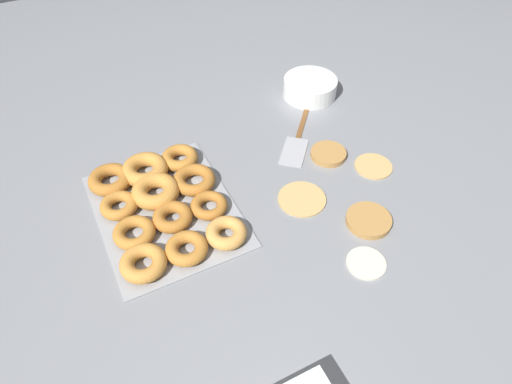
# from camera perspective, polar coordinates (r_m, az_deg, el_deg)

# --- Properties ---
(ground_plane) EXTENTS (3.00, 3.00, 0.00)m
(ground_plane) POSITION_cam_1_polar(r_m,az_deg,el_deg) (1.05, 5.31, -2.87)
(ground_plane) COLOR gray
(pancake_0) EXTENTS (0.10, 0.10, 0.02)m
(pancake_0) POSITION_cam_1_polar(r_m,az_deg,el_deg) (1.06, 13.90, -3.45)
(pancake_0) COLOR #B27F42
(pancake_0) RESTS_ON ground_plane
(pancake_1) EXTENTS (0.10, 0.10, 0.01)m
(pancake_1) POSITION_cam_1_polar(r_m,az_deg,el_deg) (1.19, 14.48, 3.23)
(pancake_1) COLOR tan
(pancake_1) RESTS_ON ground_plane
(pancake_2) EXTENTS (0.11, 0.11, 0.01)m
(pancake_2) POSITION_cam_1_polar(r_m,az_deg,el_deg) (1.08, 5.77, -0.78)
(pancake_2) COLOR tan
(pancake_2) RESTS_ON ground_plane
(pancake_3) EXTENTS (0.09, 0.09, 0.02)m
(pancake_3) POSITION_cam_1_polar(r_m,az_deg,el_deg) (1.20, 9.03, 4.72)
(pancake_3) COLOR #B27F42
(pancake_3) RESTS_ON ground_plane
(pancake_4) EXTENTS (0.08, 0.08, 0.01)m
(pancake_4) POSITION_cam_1_polar(r_m,az_deg,el_deg) (0.99, 13.64, -8.55)
(pancake_4) COLOR beige
(pancake_4) RESTS_ON ground_plane
(donut_tray) EXTENTS (0.39, 0.30, 0.04)m
(donut_tray) POSITION_cam_1_polar(r_m,az_deg,el_deg) (1.07, -11.69, -1.27)
(donut_tray) COLOR #93969B
(donut_tray) RESTS_ON ground_plane
(batter_bowl) EXTENTS (0.16, 0.16, 0.05)m
(batter_bowl) POSITION_cam_1_polar(r_m,az_deg,el_deg) (1.40, 6.76, 12.86)
(batter_bowl) COLOR white
(batter_bowl) RESTS_ON ground_plane
(spatula) EXTENTS (0.21, 0.19, 0.01)m
(spatula) POSITION_cam_1_polar(r_m,az_deg,el_deg) (1.22, 5.02, 5.91)
(spatula) COLOR brown
(spatula) RESTS_ON ground_plane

